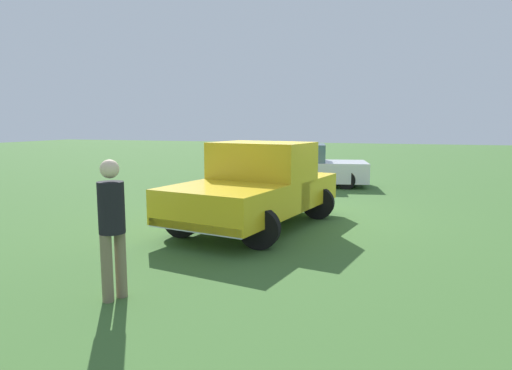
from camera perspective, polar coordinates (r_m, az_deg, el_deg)
name	(u,v)px	position (r m, az deg, el deg)	size (l,w,h in m)	color
ground_plane	(280,219)	(10.32, 3.10, -4.35)	(80.00, 80.00, 0.00)	#3D662D
pickup_truck	(259,184)	(9.47, 0.33, 0.16)	(2.93, 4.75, 1.78)	black
sedan_near	(301,167)	(15.87, 5.81, 2.33)	(4.67, 2.63, 1.45)	black
person_bystander	(112,221)	(5.77, -17.87, -4.42)	(0.41, 0.41, 1.75)	#7A6B51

